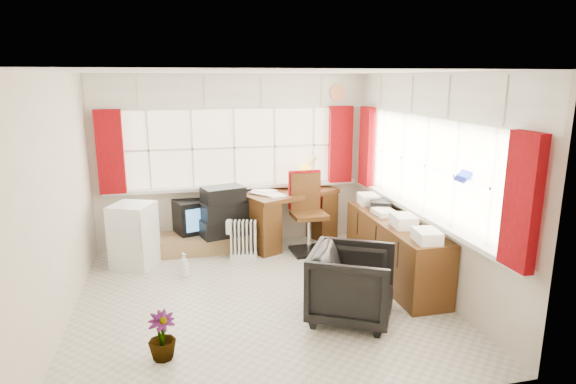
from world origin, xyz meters
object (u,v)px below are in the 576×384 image
desk_lamp (313,166)px  task_chair (307,209)px  desk (290,214)px  tv_bench (201,243)px  radiator (243,243)px  mini_fridge (134,235)px  credenza (394,248)px  crt_tv (194,215)px  office_chair (352,284)px

desk_lamp → task_chair: bearing=-113.6°
desk → desk_lamp: size_ratio=3.47×
desk_lamp → tv_bench: 2.04m
radiator → task_chair: bearing=8.5°
tv_bench → mini_fridge: (-0.88, -0.36, 0.30)m
desk → credenza: (0.94, -1.58, -0.06)m
desk → desk_lamp: bearing=29.9°
desk_lamp → radiator: bearing=-148.4°
mini_fridge → crt_tv: bearing=34.0°
desk_lamp → mini_fridge: (-2.64, -0.67, -0.69)m
office_chair → crt_tv: office_chair is taller
credenza → mini_fridge: 3.36m
credenza → crt_tv: credenza is taller
task_chair → mini_fridge: task_chair is taller
desk → task_chair: bearing=-65.5°
office_chair → mini_fridge: mini_fridge is taller
radiator → tv_bench: 0.71m
tv_bench → credenza: bearing=-33.7°
desk_lamp → credenza: size_ratio=0.22×
credenza → tv_bench: credenza is taller
task_chair → crt_tv: 1.65m
office_chair → tv_bench: size_ratio=0.60×
office_chair → radiator: bearing=52.2°
office_chair → radiator: office_chair is taller
desk_lamp → crt_tv: (-1.83, -0.13, -0.62)m
desk → crt_tv: (-1.41, 0.12, 0.04)m
credenza → tv_bench: (-2.28, 1.52, -0.27)m
crt_tv → mini_fridge: (-0.80, -0.54, -0.07)m
task_chair → crt_tv: (-1.57, 0.47, -0.12)m
radiator → mini_fridge: 1.45m
credenza → radiator: bearing=147.7°
office_chair → crt_tv: 2.95m
office_chair → tv_bench: (-1.41, 2.37, -0.25)m
credenza → office_chair: bearing=-135.6°
task_chair → tv_bench: bearing=168.9°
radiator → crt_tv: 0.92m
task_chair → mini_fridge: (-2.38, -0.07, -0.19)m
mini_fridge → office_chair: bearing=-41.3°
tv_bench → mini_fridge: size_ratio=1.65×
desk → crt_tv: desk is taller
tv_bench → task_chair: bearing=-11.1°
tv_bench → office_chair: bearing=-59.4°
desk_lamp → office_chair: (-0.35, -2.68, -0.73)m
office_chair → credenza: bearing=-17.1°
task_chair → mini_fridge: 2.38m
radiator → tv_bench: (-0.56, 0.43, -0.10)m
desk → credenza: credenza is taller
radiator → credenza: (1.72, -1.09, 0.17)m
crt_tv → desk_lamp: bearing=3.9°
desk → radiator: desk is taller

